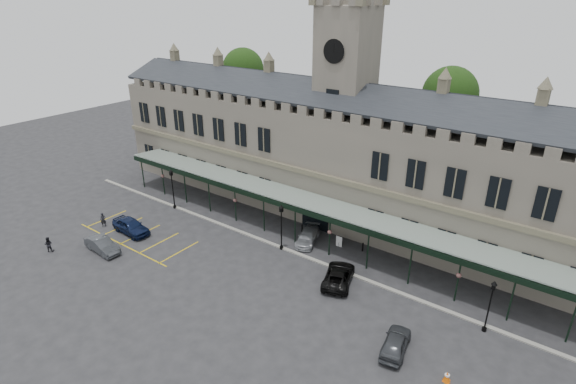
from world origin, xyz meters
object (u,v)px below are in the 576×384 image
Objects in this scene: lamp_post_right at (490,302)px; car_left_a at (131,226)px; car_right_a at (396,343)px; station_building at (341,159)px; car_taxi at (308,237)px; car_van at (339,275)px; sign_board at (339,242)px; traffic_cone at (447,377)px; person_a at (103,220)px; person_b at (48,244)px; car_left_b at (102,245)px; lamp_post_mid at (281,223)px; clock_tower at (345,98)px; lamp_post_left at (172,185)px.

lamp_post_right reaches higher than car_left_a.
car_right_a is (29.38, 0.44, -0.12)m from car_left_a.
car_taxi is (1.00, -7.92, -5.84)m from station_building.
lamp_post_right is 0.90× the size of car_van.
traffic_cone is at bearing -38.92° from sign_board.
person_a is 6.16m from person_b.
car_left_a is 1.10× the size of car_left_b.
car_van is at bearing -174.85° from lamp_post_right.
person_b is at bearing -160.36° from lamp_post_right.
lamp_post_mid is 1.08× the size of lamp_post_right.
traffic_cone is at bearing -20.26° from lamp_post_mid.
traffic_cone is at bearing -80.65° from car_left_b.
lamp_post_right is at bearing -76.72° from car_left_a.
sign_board is (3.99, -6.88, -12.57)m from clock_tower.
car_right_a is (7.38, -4.75, 0.00)m from car_van.
lamp_post_left is 0.98× the size of car_van.
car_taxi is (16.00, 9.32, -0.18)m from car_left_a.
traffic_cone is 12.42m from car_van.
car_taxi is (1.00, -8.00, -12.48)m from clock_tower.
lamp_post_mid is at bearing -33.50° from car_right_a.
person_b is (-4.20, -3.07, 0.07)m from car_left_b.
station_building reaches higher than car_taxi.
traffic_cone is 0.70× the size of sign_board.
car_left_a is 22.60m from car_van.
car_van is at bearing 160.98° from person_b.
lamp_post_mid is 16.25m from car_left_a.
lamp_post_right reaches higher than person_a.
traffic_cone is at bearing 160.90° from car_right_a.
station_building reaches higher than car_left_b.
person_a reaches higher than car_right_a.
lamp_post_mid is 6.16m from sign_board.
sign_board is at bearing -59.60° from station_building.
person_b reaches higher than traffic_cone.
car_left_b reaches higher than sign_board.
traffic_cone is 33.22m from car_left_a.
clock_tower reaches higher than station_building.
car_left_b is (-33.01, -10.21, -1.92)m from lamp_post_right.
sign_board is 0.23× the size of car_van.
sign_board is (4.32, 3.74, -2.31)m from lamp_post_mid.
station_building is 26.09m from car_left_b.
lamp_post_mid is (15.62, 0.05, -0.03)m from lamp_post_left.
traffic_cone is 19.65m from car_taxi.
sign_board is 0.71× the size of person_b.
lamp_post_left is 3.07× the size of person_a.
car_left_b is at bearing -83.52° from person_a.
sign_board is at bearing 143.35° from traffic_cone.
station_building is 9.89m from car_taxi.
car_right_a is at bearing -47.00° from person_a.
car_taxi is (-2.99, -1.12, 0.08)m from sign_board.
traffic_cone is 0.18× the size of car_taxi.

